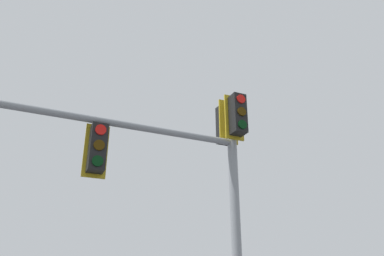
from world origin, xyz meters
TOP-DOWN VIEW (x-y plane):
  - signal_mast_assembly at (-0.74, 1.44)m, footprint 1.81×5.42m

SIDE VIEW (x-z plane):
  - signal_mast_assembly at x=-0.74m, z-range 1.33..7.55m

